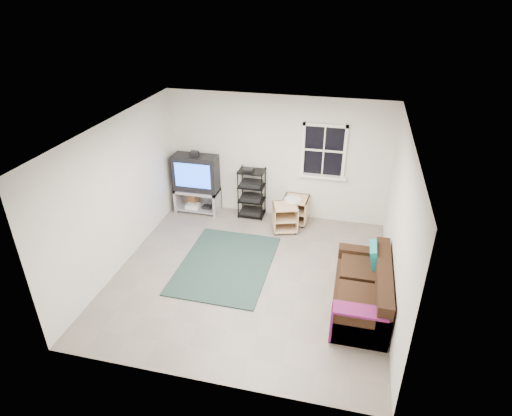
% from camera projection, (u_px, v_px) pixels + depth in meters
% --- Properties ---
extents(room, '(4.60, 4.62, 4.60)m').
position_uv_depth(room, '(323.00, 154.00, 8.49)').
color(room, slate).
rests_on(room, ground).
extents(tv_unit, '(0.95, 0.47, 1.39)m').
position_uv_depth(tv_unit, '(196.00, 179.00, 9.17)').
color(tv_unit, '#A3A2AA').
rests_on(tv_unit, ground).
extents(av_rack, '(0.55, 0.40, 1.09)m').
position_uv_depth(av_rack, '(252.00, 196.00, 9.09)').
color(av_rack, black).
rests_on(av_rack, ground).
extents(side_table_left, '(0.60, 0.60, 0.56)m').
position_uv_depth(side_table_left, '(284.00, 216.00, 8.67)').
color(side_table_left, '#D4AF82').
rests_on(side_table_left, ground).
extents(side_table_right, '(0.53, 0.54, 0.58)m').
position_uv_depth(side_table_right, '(296.00, 208.00, 8.95)').
color(side_table_right, '#D4AF82').
rests_on(side_table_right, ground).
extents(sofa, '(0.81, 1.83, 0.84)m').
position_uv_depth(sofa, '(363.00, 291.00, 6.59)').
color(sofa, black).
rests_on(sofa, ground).
extents(shag_rug, '(1.60, 2.18, 0.03)m').
position_uv_depth(shag_rug, '(226.00, 264.00, 7.70)').
color(shag_rug, black).
rests_on(shag_rug, ground).
extents(paper_bag, '(0.32, 0.27, 0.39)m').
position_uv_depth(paper_bag, '(193.00, 199.00, 9.58)').
color(paper_bag, '#946342').
rests_on(paper_bag, ground).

